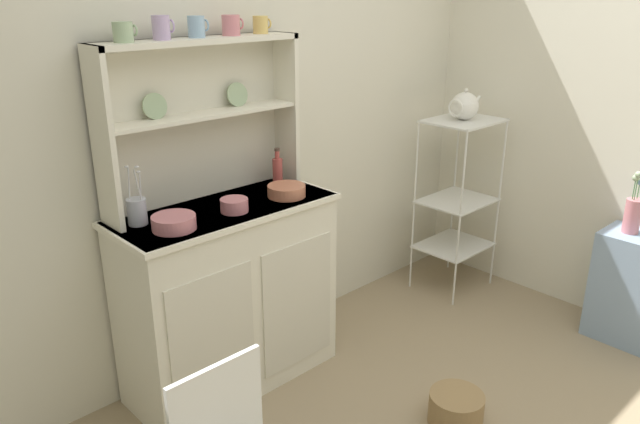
% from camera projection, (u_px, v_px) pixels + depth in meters
% --- Properties ---
extents(wall_back, '(3.84, 0.05, 2.50)m').
position_uv_depth(wall_back, '(249.00, 111.00, 3.00)').
color(wall_back, silver).
rests_on(wall_back, ground).
extents(hutch_cabinet, '(1.03, 0.45, 0.90)m').
position_uv_depth(hutch_cabinet, '(230.00, 295.00, 2.87)').
color(hutch_cabinet, silver).
rests_on(hutch_cabinet, ground).
extents(hutch_shelf_unit, '(0.96, 0.18, 0.72)m').
position_uv_depth(hutch_shelf_unit, '(198.00, 109.00, 2.69)').
color(hutch_shelf_unit, silver).
rests_on(hutch_shelf_unit, hutch_cabinet).
extents(bakers_rack, '(0.44, 0.35, 1.09)m').
position_uv_depth(bakers_rack, '(458.00, 188.00, 3.75)').
color(bakers_rack, silver).
rests_on(bakers_rack, ground).
extents(floor_basket, '(0.24, 0.24, 0.15)m').
position_uv_depth(floor_basket, '(456.00, 409.00, 2.70)').
color(floor_basket, '#93754C').
rests_on(floor_basket, ground).
extents(cup_sage_0, '(0.09, 0.08, 0.08)m').
position_uv_depth(cup_sage_0, '(123.00, 32.00, 2.32)').
color(cup_sage_0, '#9EB78E').
rests_on(cup_sage_0, hutch_shelf_unit).
extents(cup_lilac_1, '(0.08, 0.07, 0.09)m').
position_uv_depth(cup_lilac_1, '(162.00, 28.00, 2.43)').
color(cup_lilac_1, '#B79ECC').
rests_on(cup_lilac_1, hutch_shelf_unit).
extents(cup_sky_2, '(0.08, 0.07, 0.09)m').
position_uv_depth(cup_sky_2, '(197.00, 27.00, 2.53)').
color(cup_sky_2, '#8EB2D1').
rests_on(cup_sky_2, hutch_shelf_unit).
extents(cup_rose_3, '(0.09, 0.08, 0.09)m').
position_uv_depth(cup_rose_3, '(231.00, 25.00, 2.65)').
color(cup_rose_3, '#D17A84').
rests_on(cup_rose_3, hutch_shelf_unit).
extents(cup_gold_4, '(0.08, 0.07, 0.08)m').
position_uv_depth(cup_gold_4, '(261.00, 25.00, 2.75)').
color(cup_gold_4, '#DBB760').
rests_on(cup_gold_4, hutch_shelf_unit).
extents(bowl_mixing_large, '(0.18, 0.18, 0.06)m').
position_uv_depth(bowl_mixing_large, '(174.00, 222.00, 2.47)').
color(bowl_mixing_large, '#D17A84').
rests_on(bowl_mixing_large, hutch_cabinet).
extents(bowl_floral_medium, '(0.12, 0.12, 0.06)m').
position_uv_depth(bowl_floral_medium, '(234.00, 205.00, 2.66)').
color(bowl_floral_medium, '#D17A84').
rests_on(bowl_floral_medium, hutch_cabinet).
extents(bowl_cream_small, '(0.18, 0.18, 0.05)m').
position_uv_depth(bowl_cream_small, '(287.00, 191.00, 2.85)').
color(bowl_cream_small, '#C67556').
rests_on(bowl_cream_small, hutch_cabinet).
extents(jam_bottle, '(0.05, 0.05, 0.19)m').
position_uv_depth(jam_bottle, '(278.00, 171.00, 3.00)').
color(jam_bottle, '#B74C47').
rests_on(jam_bottle, hutch_cabinet).
extents(utensil_jar, '(0.08, 0.08, 0.25)m').
position_uv_depth(utensil_jar, '(137.00, 210.00, 2.51)').
color(utensil_jar, '#B2B7C6').
rests_on(utensil_jar, hutch_cabinet).
extents(porcelain_teapot, '(0.25, 0.16, 0.18)m').
position_uv_depth(porcelain_teapot, '(465.00, 106.00, 3.57)').
color(porcelain_teapot, white).
rests_on(porcelain_teapot, bakers_rack).
extents(flower_vase, '(0.08, 0.08, 0.34)m').
position_uv_depth(flower_vase, '(633.00, 213.00, 3.18)').
color(flower_vase, '#D17A84').
rests_on(flower_vase, side_shelf_blue).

